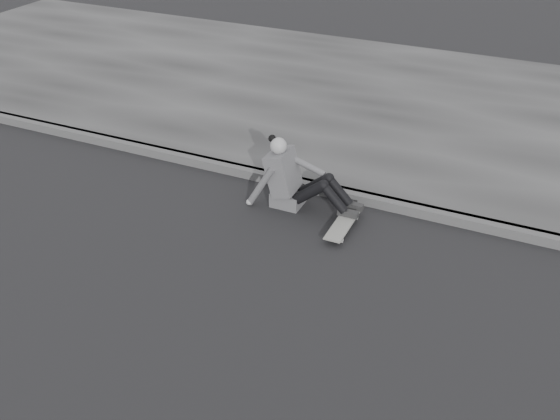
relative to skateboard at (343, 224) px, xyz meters
The scene contains 5 objects.
ground 2.48m from the skateboard, 50.50° to the right, with size 80.00×80.00×0.00m, color black.
curb 1.71m from the skateboard, 22.83° to the left, with size 24.00×0.16×0.12m, color #464646.
sidewalk 4.01m from the skateboard, 66.81° to the left, with size 24.00×6.00×0.12m, color #343434.
skateboard is the anchor object (origin of this frame).
seated_woman 0.83m from the skateboard, 161.47° to the left, with size 1.38×0.46×0.88m.
Camera 1 is at (0.23, -3.80, 3.99)m, focal length 40.00 mm.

